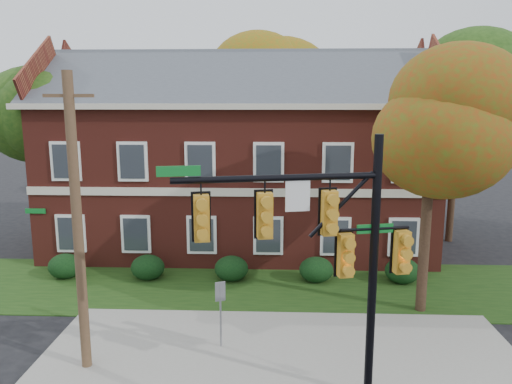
{
  "coord_description": "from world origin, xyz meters",
  "views": [
    {
      "loc": [
        -0.17,
        -12.91,
        7.48
      ],
      "look_at": [
        -0.83,
        3.0,
        4.46
      ],
      "focal_mm": 35.0,
      "sensor_mm": 36.0,
      "label": 1
    }
  ],
  "objects_px": {
    "tree_far_rear": "(269,76)",
    "utility_pole": "(77,225)",
    "hedge_left": "(148,267)",
    "hedge_right": "(316,270)",
    "apartment_building": "(240,148)",
    "traffic_signal": "(326,243)",
    "hedge_center": "(231,268)",
    "tree_left_rear": "(36,115)",
    "hedge_far_left": "(65,266)",
    "tree_right_rear": "(468,84)",
    "sign_post": "(220,304)",
    "hedge_far_right": "(402,271)",
    "tree_near_right": "(441,123)"
  },
  "relations": [
    {
      "from": "tree_far_rear",
      "to": "utility_pole",
      "type": "distance_m",
      "value": 21.15
    },
    {
      "from": "hedge_left",
      "to": "hedge_right",
      "type": "xyz_separation_m",
      "value": [
        7.0,
        0.0,
        0.0
      ]
    },
    {
      "from": "apartment_building",
      "to": "traffic_signal",
      "type": "bearing_deg",
      "value": -77.5
    },
    {
      "from": "hedge_center",
      "to": "tree_left_rear",
      "type": "relative_size",
      "value": 0.16
    },
    {
      "from": "apartment_building",
      "to": "hedge_left",
      "type": "relative_size",
      "value": 13.43
    },
    {
      "from": "apartment_building",
      "to": "hedge_far_left",
      "type": "relative_size",
      "value": 13.43
    },
    {
      "from": "tree_right_rear",
      "to": "sign_post",
      "type": "relative_size",
      "value": 5.0
    },
    {
      "from": "sign_post",
      "to": "tree_right_rear",
      "type": "bearing_deg",
      "value": 24.69
    },
    {
      "from": "hedge_right",
      "to": "tree_right_rear",
      "type": "relative_size",
      "value": 0.13
    },
    {
      "from": "hedge_far_left",
      "to": "hedge_right",
      "type": "height_order",
      "value": "same"
    },
    {
      "from": "hedge_center",
      "to": "traffic_signal",
      "type": "bearing_deg",
      "value": -70.11
    },
    {
      "from": "sign_post",
      "to": "tree_far_rear",
      "type": "bearing_deg",
      "value": 64.47
    },
    {
      "from": "hedge_far_right",
      "to": "tree_near_right",
      "type": "relative_size",
      "value": 0.16
    },
    {
      "from": "hedge_far_left",
      "to": "tree_right_rear",
      "type": "distance_m",
      "value": 20.75
    },
    {
      "from": "sign_post",
      "to": "tree_near_right",
      "type": "bearing_deg",
      "value": 0.14
    },
    {
      "from": "tree_near_right",
      "to": "tree_far_rear",
      "type": "height_order",
      "value": "tree_far_rear"
    },
    {
      "from": "hedge_center",
      "to": "hedge_left",
      "type": "bearing_deg",
      "value": 180.0
    },
    {
      "from": "hedge_left",
      "to": "tree_far_rear",
      "type": "distance_m",
      "value": 16.25
    },
    {
      "from": "sign_post",
      "to": "hedge_far_left",
      "type": "bearing_deg",
      "value": 119.57
    },
    {
      "from": "hedge_center",
      "to": "tree_far_rear",
      "type": "xyz_separation_m",
      "value": [
        1.34,
        13.09,
        8.32
      ]
    },
    {
      "from": "hedge_far_left",
      "to": "tree_right_rear",
      "type": "relative_size",
      "value": 0.13
    },
    {
      "from": "hedge_center",
      "to": "hedge_far_right",
      "type": "relative_size",
      "value": 1.0
    },
    {
      "from": "hedge_far_left",
      "to": "tree_left_rear",
      "type": "bearing_deg",
      "value": 123.42
    },
    {
      "from": "hedge_left",
      "to": "traffic_signal",
      "type": "xyz_separation_m",
      "value": [
        6.51,
        -8.32,
        3.61
      ]
    },
    {
      "from": "hedge_far_left",
      "to": "traffic_signal",
      "type": "xyz_separation_m",
      "value": [
        10.01,
        -8.32,
        3.61
      ]
    },
    {
      "from": "hedge_left",
      "to": "utility_pole",
      "type": "distance_m",
      "value": 7.85
    },
    {
      "from": "tree_left_rear",
      "to": "tree_far_rear",
      "type": "relative_size",
      "value": 0.77
    },
    {
      "from": "tree_right_rear",
      "to": "tree_far_rear",
      "type": "bearing_deg",
      "value": 145.0
    },
    {
      "from": "hedge_right",
      "to": "tree_far_rear",
      "type": "distance_m",
      "value": 15.66
    },
    {
      "from": "hedge_right",
      "to": "traffic_signal",
      "type": "xyz_separation_m",
      "value": [
        -0.49,
        -8.32,
        3.61
      ]
    },
    {
      "from": "hedge_right",
      "to": "hedge_far_right",
      "type": "distance_m",
      "value": 3.5
    },
    {
      "from": "hedge_left",
      "to": "sign_post",
      "type": "bearing_deg",
      "value": -57.06
    },
    {
      "from": "tree_right_rear",
      "to": "hedge_far_right",
      "type": "bearing_deg",
      "value": -125.23
    },
    {
      "from": "tree_right_rear",
      "to": "utility_pole",
      "type": "xyz_separation_m",
      "value": [
        -14.76,
        -13.07,
        -3.98
      ]
    },
    {
      "from": "hedge_far_right",
      "to": "utility_pole",
      "type": "bearing_deg",
      "value": -146.32
    },
    {
      "from": "hedge_center",
      "to": "tree_left_rear",
      "type": "xyz_separation_m",
      "value": [
        -9.73,
        4.14,
        6.16
      ]
    },
    {
      "from": "hedge_far_left",
      "to": "utility_pole",
      "type": "distance_m",
      "value": 8.61
    },
    {
      "from": "tree_right_rear",
      "to": "traffic_signal",
      "type": "xyz_separation_m",
      "value": [
        -8.31,
        -14.43,
        -3.99
      ]
    },
    {
      "from": "hedge_right",
      "to": "tree_right_rear",
      "type": "height_order",
      "value": "tree_right_rear"
    },
    {
      "from": "apartment_building",
      "to": "hedge_far_right",
      "type": "relative_size",
      "value": 13.43
    },
    {
      "from": "tree_left_rear",
      "to": "tree_right_rear",
      "type": "relative_size",
      "value": 0.84
    },
    {
      "from": "apartment_building",
      "to": "utility_pole",
      "type": "relative_size",
      "value": 2.3
    },
    {
      "from": "hedge_right",
      "to": "sign_post",
      "type": "distance_m",
      "value": 6.65
    },
    {
      "from": "apartment_building",
      "to": "hedge_left",
      "type": "distance_m",
      "value": 7.73
    },
    {
      "from": "hedge_far_left",
      "to": "hedge_far_right",
      "type": "relative_size",
      "value": 1.0
    },
    {
      "from": "sign_post",
      "to": "hedge_left",
      "type": "bearing_deg",
      "value": 100.91
    },
    {
      "from": "hedge_far_left",
      "to": "utility_pole",
      "type": "xyz_separation_m",
      "value": [
        3.55,
        -6.96,
        3.62
      ]
    },
    {
      "from": "tree_near_right",
      "to": "utility_pole",
      "type": "relative_size",
      "value": 1.05
    },
    {
      "from": "tree_right_rear",
      "to": "sign_post",
      "type": "xyz_separation_m",
      "value": [
        -11.12,
        -11.81,
        -6.68
      ]
    },
    {
      "from": "tree_near_right",
      "to": "tree_left_rear",
      "type": "bearing_deg",
      "value": 157.64
    }
  ]
}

